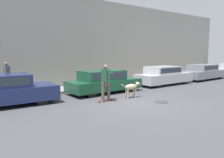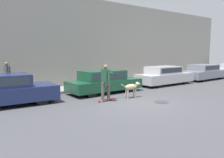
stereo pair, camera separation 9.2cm
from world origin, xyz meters
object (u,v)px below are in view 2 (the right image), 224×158
(pedestrian_with_bag, at_px, (7,77))
(parked_car_3, at_px, (204,72))
(parked_car_1, at_px, (104,82))
(skateboarder, at_px, (106,81))
(parked_car_0, at_px, (5,90))
(parked_car_2, at_px, (165,76))
(dog, at_px, (132,87))

(pedestrian_with_bag, bearing_deg, parked_car_3, 161.49)
(parked_car_1, bearing_deg, parked_car_3, -0.85)
(parked_car_3, xyz_separation_m, skateboarder, (-11.27, -1.88, 0.37))
(parked_car_0, height_order, parked_car_2, parked_car_0)
(parked_car_2, relative_size, pedestrian_with_bag, 2.63)
(parked_car_0, distance_m, parked_car_2, 10.28)
(skateboarder, xyz_separation_m, pedestrian_with_bag, (-3.59, 3.38, 0.11))
(skateboarder, bearing_deg, parked_car_1, 57.71)
(parked_car_0, height_order, dog, parked_car_0)
(parked_car_1, relative_size, dog, 3.80)
(parked_car_0, bearing_deg, skateboarder, -23.01)
(parked_car_3, distance_m, pedestrian_with_bag, 14.94)
(parked_car_1, distance_m, pedestrian_with_bag, 5.00)
(parked_car_0, relative_size, pedestrian_with_bag, 2.51)
(parked_car_2, height_order, pedestrian_with_bag, pedestrian_with_bag)
(parked_car_3, height_order, dog, parked_car_3)
(pedestrian_with_bag, bearing_deg, parked_car_0, 62.73)
(parked_car_1, height_order, parked_car_3, parked_car_1)
(pedestrian_with_bag, bearing_deg, skateboarder, 123.94)
(parked_car_1, bearing_deg, parked_car_2, -0.84)
(pedestrian_with_bag, bearing_deg, parked_car_2, 158.62)
(parked_car_0, distance_m, parked_car_1, 5.13)
(parked_car_2, distance_m, dog, 5.20)
(parked_car_1, bearing_deg, skateboarder, -122.51)
(parked_car_2, distance_m, pedestrian_with_bag, 10.01)
(skateboarder, distance_m, pedestrian_with_bag, 4.93)
(parked_car_2, relative_size, skateboarder, 1.94)
(parked_car_2, bearing_deg, skateboarder, -163.56)
(parked_car_3, distance_m, skateboarder, 11.44)
(parked_car_1, height_order, pedestrian_with_bag, pedestrian_with_bag)
(parked_car_2, distance_m, skateboarder, 6.59)
(parked_car_0, bearing_deg, parked_car_1, 2.25)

